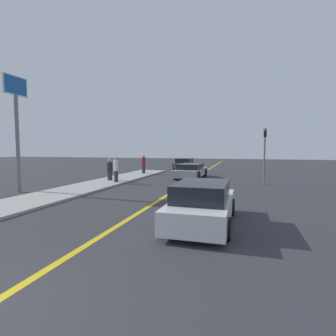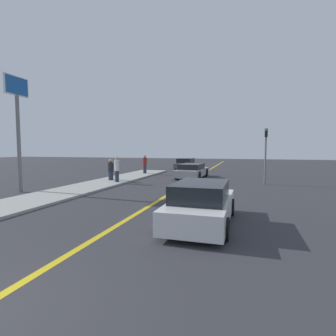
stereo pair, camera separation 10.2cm
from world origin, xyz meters
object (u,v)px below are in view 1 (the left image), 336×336
car_ahead_center (191,171)px  pedestrian_far_standing (110,170)px  car_far_distant (185,164)px  pedestrian_mid_group (116,169)px  traffic_light (265,150)px  car_near_right_lane (202,204)px  pedestrian_by_sign (144,164)px  roadside_sign (16,110)px

car_ahead_center → pedestrian_far_standing: pedestrian_far_standing is taller
car_ahead_center → car_far_distant: car_far_distant is taller
pedestrian_mid_group → traffic_light: (9.81, 2.28, 1.32)m
car_ahead_center → pedestrian_far_standing: bearing=-139.9°
car_ahead_center → traffic_light: bearing=-22.2°
car_far_distant → traffic_light: 13.81m
car_near_right_lane → pedestrian_mid_group: (-7.19, 8.09, 0.33)m
car_near_right_lane → pedestrian_by_sign: bearing=118.2°
car_far_distant → traffic_light: size_ratio=1.08×
car_far_distant → roadside_sign: (-5.43, -18.22, 3.88)m
car_near_right_lane → pedestrian_mid_group: 10.83m
car_near_right_lane → pedestrian_by_sign: size_ratio=2.54×
pedestrian_mid_group → roadside_sign: 6.86m
car_far_distant → pedestrian_by_sign: bearing=-105.8°
traffic_light → roadside_sign: roadside_sign is taller
car_near_right_lane → car_far_distant: (-5.27, 21.58, -0.03)m
roadside_sign → traffic_light: bearing=27.8°
pedestrian_far_standing → roadside_sign: 7.14m
roadside_sign → pedestrian_by_sign: bearing=74.8°
pedestrian_far_standing → traffic_light: traffic_light is taller
car_far_distant → pedestrian_far_standing: 12.97m
pedestrian_far_standing → car_near_right_lane: bearing=-47.7°
car_ahead_center → roadside_sign: 12.98m
pedestrian_far_standing → pedestrian_by_sign: (0.47, 5.61, 0.09)m
traffic_light → pedestrian_mid_group: bearing=-166.9°
car_ahead_center → pedestrian_mid_group: size_ratio=2.80×
car_near_right_lane → pedestrian_far_standing: pedestrian_far_standing is taller
car_far_distant → pedestrian_by_sign: size_ratio=2.34×
car_near_right_lane → car_ahead_center: size_ratio=0.89×
car_ahead_center → pedestrian_by_sign: (-4.80, 1.61, 0.38)m
pedestrian_mid_group → traffic_light: 10.16m
car_far_distant → pedestrian_by_sign: (-2.38, -7.04, 0.34)m
car_near_right_lane → car_far_distant: car_near_right_lane is taller
car_ahead_center → car_far_distant: (-2.41, 8.65, 0.03)m
car_near_right_lane → car_far_distant: bearing=104.2°
pedestrian_far_standing → roadside_sign: size_ratio=0.25×
car_ahead_center → pedestrian_mid_group: pedestrian_mid_group is taller
roadside_sign → car_far_distant: bearing=73.4°
pedestrian_far_standing → roadside_sign: bearing=-114.8°
roadside_sign → pedestrian_mid_group: bearing=53.4°
pedestrian_by_sign → roadside_sign: 12.12m
traffic_light → car_far_distant: bearing=125.1°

